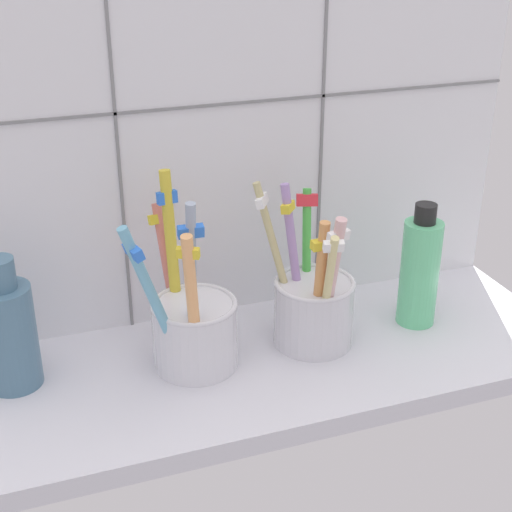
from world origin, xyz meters
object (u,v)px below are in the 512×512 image
toothbrush_cup_left (192,324)px  soap_bottle (420,270)px  ceramic_vase (8,332)px  toothbrush_cup_right (313,304)px

toothbrush_cup_left → soap_bottle: toothbrush_cup_left is taller
ceramic_vase → soap_bottle: size_ratio=0.96×
ceramic_vase → toothbrush_cup_left: bearing=-8.5°
toothbrush_cup_left → toothbrush_cup_right: bearing=-0.7°
toothbrush_cup_left → ceramic_vase: (-16.54, 2.46, 1.11)cm
toothbrush_cup_left → toothbrush_cup_right: toothbrush_cup_left is taller
toothbrush_cup_right → soap_bottle: toothbrush_cup_right is taller
soap_bottle → toothbrush_cup_left: bearing=-179.8°
toothbrush_cup_left → ceramic_vase: size_ratio=1.44×
toothbrush_cup_left → soap_bottle: (24.62, 0.08, 1.61)cm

